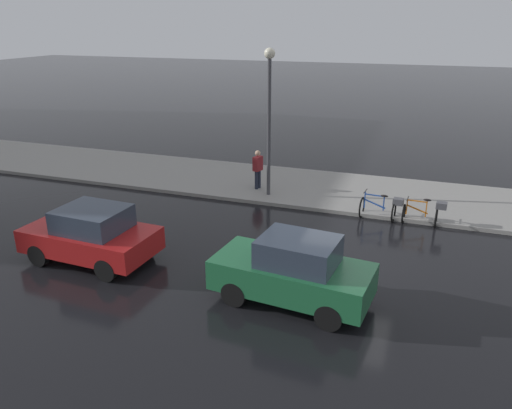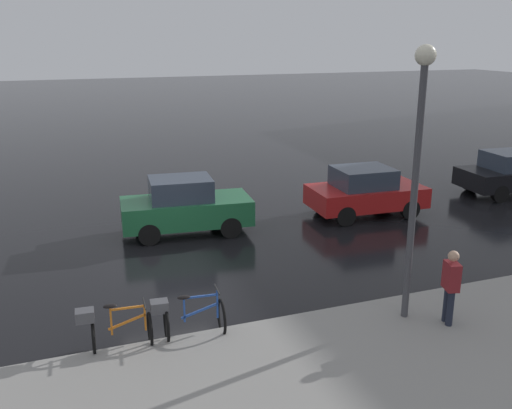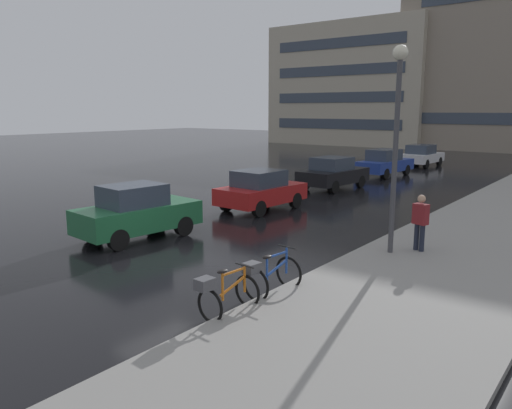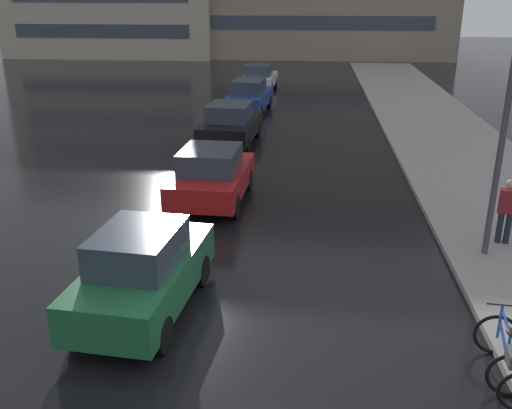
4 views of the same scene
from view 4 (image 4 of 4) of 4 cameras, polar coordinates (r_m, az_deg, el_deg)
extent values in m
plane|color=black|center=(10.10, 2.44, -14.34)|extent=(140.00, 140.00, 0.00)
cube|color=gray|center=(19.96, 21.53, 2.58)|extent=(4.80, 60.00, 0.14)
torus|color=black|center=(10.60, 22.87, -11.90)|extent=(0.75, 0.13, 0.75)
torus|color=black|center=(9.71, 24.14, -15.35)|extent=(0.75, 0.13, 0.75)
cube|color=#234CA8|center=(9.86, 23.91, -12.96)|extent=(0.04, 0.04, 0.50)
cube|color=#234CA8|center=(10.38, 23.19, -10.74)|extent=(0.04, 0.04, 0.60)
cube|color=#234CA8|center=(10.00, 23.74, -10.68)|extent=(0.10, 0.66, 0.04)
cube|color=#234CA8|center=(10.13, 23.51, -12.26)|extent=(0.11, 0.75, 0.27)
ellipsoid|color=black|center=(9.72, 24.15, -11.57)|extent=(0.16, 0.27, 0.07)
cylinder|color=black|center=(10.23, 23.45, -9.21)|extent=(0.50, 0.07, 0.03)
cube|color=#1E6038|center=(11.05, -11.14, -7.20)|extent=(2.09, 4.01, 0.76)
cube|color=#2D3847|center=(10.61, -11.71, -4.20)|extent=(1.58, 1.95, 0.66)
cylinder|color=black|center=(12.47, -12.24, -5.85)|extent=(0.28, 0.66, 0.64)
cylinder|color=black|center=(11.99, -5.53, -6.58)|extent=(0.28, 0.66, 0.64)
cylinder|color=black|center=(10.61, -17.28, -11.44)|extent=(0.28, 0.66, 0.64)
cylinder|color=black|center=(10.03, -9.44, -12.70)|extent=(0.28, 0.66, 0.64)
cube|color=#AD1919|center=(16.46, -4.42, 2.46)|extent=(2.09, 3.86, 0.67)
cube|color=#2D3847|center=(16.13, -4.59, 4.49)|extent=(1.65, 1.92, 0.64)
cylinder|color=black|center=(17.83, -6.27, 2.73)|extent=(0.25, 0.65, 0.64)
cylinder|color=black|center=(17.50, -0.83, 2.49)|extent=(0.25, 0.65, 0.64)
cylinder|color=black|center=(15.71, -8.33, 0.10)|extent=(0.25, 0.65, 0.64)
cylinder|color=black|center=(15.33, -2.20, -0.22)|extent=(0.25, 0.65, 0.64)
cube|color=black|center=(22.80, -2.54, 7.70)|extent=(2.20, 4.15, 0.68)
cube|color=#2D3847|center=(22.51, -2.66, 9.24)|extent=(1.70, 1.96, 0.64)
cylinder|color=black|center=(24.25, -3.93, 7.65)|extent=(0.26, 0.65, 0.64)
cylinder|color=black|center=(23.92, 0.12, 7.51)|extent=(0.26, 0.65, 0.64)
cylinder|color=black|center=(21.90, -5.42, 6.17)|extent=(0.26, 0.65, 0.64)
cylinder|color=black|center=(21.53, -0.96, 6.01)|extent=(0.26, 0.65, 0.64)
cube|color=navy|center=(28.91, -0.66, 10.49)|extent=(2.11, 4.41, 0.66)
cube|color=#2D3847|center=(28.64, -0.73, 11.74)|extent=(1.59, 2.19, 0.67)
cylinder|color=black|center=(30.40, -1.59, 10.37)|extent=(0.28, 0.66, 0.64)
cylinder|color=black|center=(30.12, 1.28, 10.27)|extent=(0.28, 0.66, 0.64)
cylinder|color=black|center=(27.86, -2.75, 9.39)|extent=(0.28, 0.66, 0.64)
cylinder|color=black|center=(27.56, 0.37, 9.29)|extent=(0.28, 0.66, 0.64)
cube|color=silver|center=(35.45, 0.29, 12.36)|extent=(2.11, 3.95, 0.60)
cube|color=#2D3847|center=(35.21, 0.26, 13.31)|extent=(1.66, 1.88, 0.62)
cylinder|color=black|center=(36.79, -0.78, 12.19)|extent=(0.25, 0.65, 0.64)
cylinder|color=black|center=(36.56, 1.92, 12.13)|extent=(0.25, 0.65, 0.64)
cylinder|color=black|center=(34.46, -1.43, 11.61)|extent=(0.25, 0.65, 0.64)
cylinder|color=black|center=(34.22, 1.45, 11.54)|extent=(0.25, 0.65, 0.64)
cylinder|color=#1E2333|center=(14.71, 23.14, -2.35)|extent=(0.14, 0.14, 0.90)
cylinder|color=#1E2333|center=(14.72, 23.83, -2.44)|extent=(0.14, 0.14, 0.90)
cube|color=maroon|center=(14.47, 23.89, 0.28)|extent=(0.45, 0.34, 0.57)
sphere|color=tan|center=(14.34, 24.14, 1.88)|extent=(0.22, 0.22, 0.22)
cylinder|color=#424247|center=(13.30, 23.30, 5.32)|extent=(0.14, 0.14, 5.29)
cube|color=#333D4C|center=(50.19, 6.07, 17.63)|extent=(19.40, 0.06, 1.10)
cube|color=#333D4C|center=(52.47, -15.21, 16.40)|extent=(15.22, 0.06, 1.10)
camera|label=1|loc=(15.00, -61.29, 13.46)|focal=35.00mm
camera|label=2|loc=(14.27, 73.56, 6.11)|focal=40.00mm
camera|label=3|loc=(9.47, 94.24, -13.25)|focal=35.00mm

